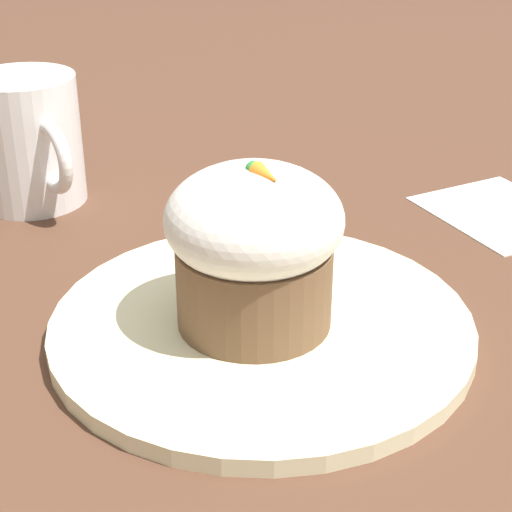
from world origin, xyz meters
TOP-DOWN VIEW (x-y plane):
  - ground_plane at (0.00, 0.00)m, footprint 4.00×4.00m
  - dessert_plate at (0.00, 0.00)m, footprint 0.25×0.25m
  - carrot_cake at (0.00, -0.01)m, footprint 0.10×0.10m
  - spoon at (-0.02, 0.01)m, footprint 0.12×0.10m
  - coffee_cup at (-0.27, -0.03)m, footprint 0.12×0.08m
  - paper_napkin at (-0.03, 0.25)m, footprint 0.13×0.11m

SIDE VIEW (x-z plane):
  - ground_plane at x=0.00m, z-range 0.00..0.00m
  - paper_napkin at x=-0.03m, z-range 0.00..0.00m
  - dessert_plate at x=0.00m, z-range 0.00..0.01m
  - spoon at x=-0.02m, z-range 0.01..0.02m
  - coffee_cup at x=-0.27m, z-range 0.00..0.10m
  - carrot_cake at x=0.00m, z-range 0.01..0.11m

